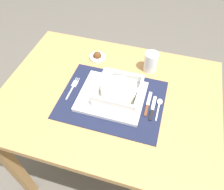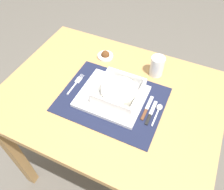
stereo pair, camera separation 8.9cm
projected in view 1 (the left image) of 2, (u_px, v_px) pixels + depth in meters
name	position (u px, v px, depth m)	size (l,w,h in m)	color
ground_plane	(110.00, 165.00, 1.57)	(6.00, 6.00, 0.00)	#59544C
dining_table	(109.00, 110.00, 1.08)	(0.95, 0.71, 0.76)	#B2844C
placemat	(112.00, 99.00, 0.97)	(0.44, 0.34, 0.00)	#191E38
serving_plate	(112.00, 96.00, 0.96)	(0.27, 0.23, 0.02)	white
porridge_bowl	(119.00, 91.00, 0.94)	(0.18, 0.18, 0.06)	white
fork	(73.00, 86.00, 1.01)	(0.02, 0.13, 0.00)	silver
spoon	(159.00, 104.00, 0.94)	(0.02, 0.11, 0.01)	silver
butter_knife	(152.00, 109.00, 0.93)	(0.01, 0.13, 0.01)	black
bread_knife	(148.00, 105.00, 0.94)	(0.01, 0.13, 0.01)	#59331E
drinking_glass	(151.00, 63.00, 1.05)	(0.06, 0.06, 0.10)	white
condiment_saucer	(97.00, 56.00, 1.13)	(0.08, 0.08, 0.04)	white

